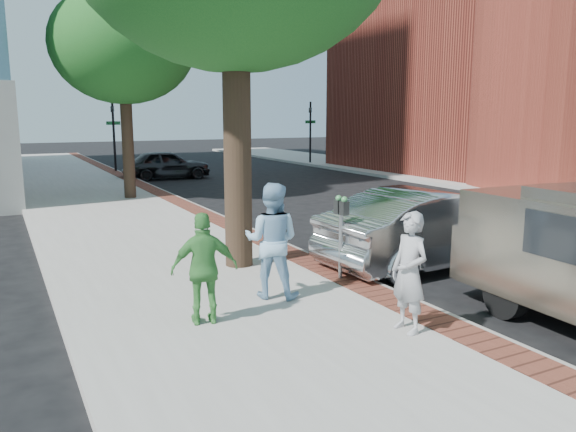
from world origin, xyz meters
TOP-DOWN VIEW (x-y plane):
  - ground at (0.00, 0.00)m, footprint 120.00×120.00m
  - sidewalk at (-1.50, 8.00)m, footprint 5.00×60.00m
  - brick_strip at (0.70, 8.00)m, footprint 0.60×60.00m
  - curb at (1.05, 8.00)m, footprint 0.10×60.00m
  - sidewalk_far at (14.50, 8.00)m, footprint 5.00×60.00m
  - church at (20.98, 13.13)m, footprint 19.00×16.00m
  - signal_near at (0.90, 22.00)m, footprint 0.70×0.15m
  - signal_far at (12.50, 22.00)m, footprint 0.70×0.15m
  - tree_far at (-0.50, 12.00)m, footprint 4.80×4.80m
  - parking_meter at (0.62, 0.21)m, footprint 0.12×0.32m
  - person_gray at (0.08, -2.27)m, footprint 0.41×0.61m
  - person_officer at (-0.88, -0.12)m, footprint 1.12×1.09m
  - person_green at (-2.20, -0.74)m, footprint 0.97×0.57m
  - sedan_silver at (2.96, 0.51)m, footprint 4.88×1.97m
  - bg_car at (2.61, 18.48)m, footprint 4.15×1.90m

SIDE VIEW (x-z plane):
  - ground at x=0.00m, z-range 0.00..0.00m
  - sidewalk at x=-1.50m, z-range 0.00..0.15m
  - curb at x=1.05m, z-range 0.00..0.15m
  - sidewalk_far at x=14.50m, z-range 0.00..0.15m
  - brick_strip at x=0.70m, z-range 0.15..0.16m
  - bg_car at x=2.61m, z-range 0.00..1.38m
  - sedan_silver at x=2.96m, z-range 0.00..1.57m
  - person_green at x=-2.20m, z-range 0.15..1.70m
  - person_gray at x=0.08m, z-range 0.15..1.77m
  - person_officer at x=-0.88m, z-range 0.15..1.97m
  - parking_meter at x=0.62m, z-range 0.47..1.94m
  - signal_near at x=0.90m, z-range 0.35..4.15m
  - signal_far at x=12.50m, z-range 0.35..4.15m
  - tree_far at x=-0.50m, z-range 1.73..8.87m
  - church at x=20.98m, z-range -2.94..17.46m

